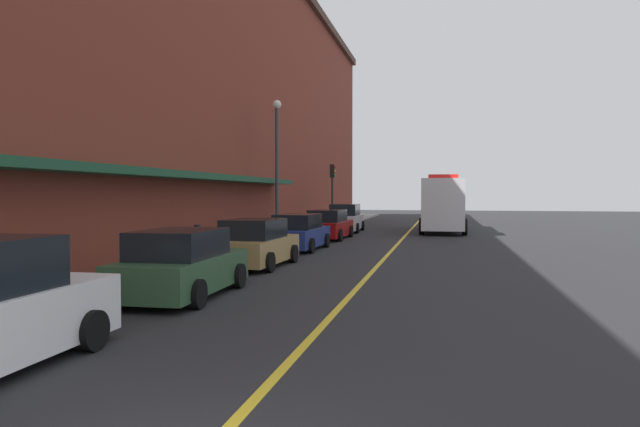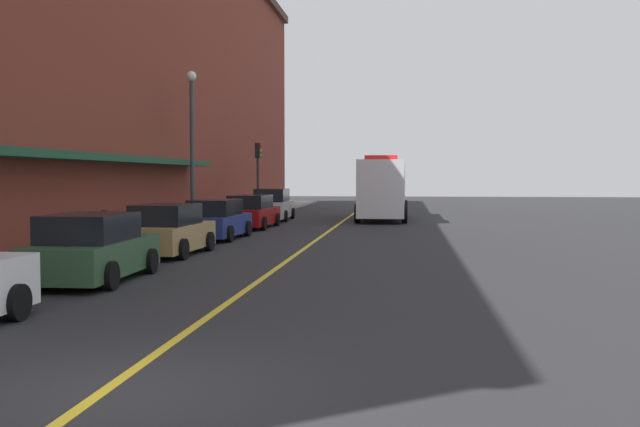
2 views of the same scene
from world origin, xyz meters
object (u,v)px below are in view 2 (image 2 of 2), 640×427
object	(u,v)px
parked_car_5	(273,206)
traffic_light_near	(258,165)
parking_meter_1	(105,224)
parking_meter_3	(199,209)
parked_car_2	(168,231)
parked_car_3	(216,220)
parked_car_4	(251,212)
parked_car_1	(93,249)
parking_meter_0	(133,220)
parking_meter_2	(142,219)
box_truck	(383,190)
street_lamp_left	(192,133)

from	to	relation	value
parked_car_5	traffic_light_near	xyz separation A→B (m)	(-1.29, 2.24, 2.32)
parking_meter_1	parking_meter_3	world-z (taller)	same
parked_car_2	traffic_light_near	xyz separation A→B (m)	(-1.32, 20.16, 2.40)
parked_car_3	parked_car_4	bearing A→B (deg)	0.80
parked_car_5	parked_car_1	bearing A→B (deg)	178.75
parked_car_3	parking_meter_1	bearing A→B (deg)	170.95
parked_car_1	parking_meter_1	size ratio (longest dim) A/B	3.34
parking_meter_1	traffic_light_near	xyz separation A→B (m)	(0.06, 21.74, 2.10)
parked_car_5	parking_meter_0	world-z (taller)	parked_car_5
parking_meter_2	traffic_light_near	world-z (taller)	traffic_light_near
box_truck	parking_meter_2	xyz separation A→B (m)	(-7.50, -18.20, -0.65)
parked_car_4	street_lamp_left	bearing A→B (deg)	145.24
parked_car_1	traffic_light_near	distance (m)	25.98
parking_meter_0	parking_meter_3	bearing A→B (deg)	90.00
box_truck	street_lamp_left	bearing A→B (deg)	-37.58
parked_car_4	parking_meter_2	bearing A→B (deg)	173.43
parked_car_1	box_truck	bearing A→B (deg)	-15.25
parking_meter_1	parked_car_1	bearing A→B (deg)	-70.19
parking_meter_2	street_lamp_left	distance (m)	8.45
parked_car_4	parked_car_5	world-z (taller)	parked_car_5
parking_meter_1	street_lamp_left	xyz separation A→B (m)	(-0.60, 10.71, 3.34)
parking_meter_3	parking_meter_2	bearing A→B (deg)	-90.00
parked_car_4	parking_meter_2	world-z (taller)	parked_car_4
traffic_light_near	parked_car_2	bearing A→B (deg)	-86.26
parked_car_1	parking_meter_3	distance (m)	13.81
parked_car_1	parking_meter_1	world-z (taller)	parked_car_1
parked_car_1	parked_car_4	bearing A→B (deg)	-1.73
parked_car_3	parking_meter_3	world-z (taller)	parked_car_3
parking_meter_1	parking_meter_3	size ratio (longest dim) A/B	1.00
parked_car_1	box_truck	world-z (taller)	box_truck
street_lamp_left	parking_meter_3	bearing A→B (deg)	-60.65
box_truck	parking_meter_2	world-z (taller)	box_truck
parked_car_1	parked_car_3	world-z (taller)	parked_car_1
parked_car_1	parking_meter_1	distance (m)	4.35
traffic_light_near	parked_car_1	bearing A→B (deg)	-86.88
parked_car_4	parked_car_5	xyz separation A→B (m)	(-0.09, 5.97, 0.08)
parking_meter_2	street_lamp_left	world-z (taller)	street_lamp_left
parking_meter_2	parking_meter_3	xyz separation A→B (m)	(0.00, 6.68, 0.00)
box_truck	parking_meter_0	xyz separation A→B (m)	(-7.50, -18.94, -0.65)
street_lamp_left	box_truck	bearing A→B (deg)	52.25
traffic_light_near	parked_car_5	bearing A→B (deg)	-60.07
parked_car_2	parked_car_5	xyz separation A→B (m)	(-0.03, 17.92, 0.08)
parked_car_4	street_lamp_left	world-z (taller)	street_lamp_left
parked_car_3	street_lamp_left	bearing A→B (deg)	32.21
parking_meter_1	traffic_light_near	size ratio (longest dim) A/B	0.31
traffic_light_near	parking_meter_3	bearing A→B (deg)	-90.29
parking_meter_2	parking_meter_3	size ratio (longest dim) A/B	1.00
parking_meter_0	parking_meter_3	world-z (taller)	same
parked_car_2	parking_meter_1	xyz separation A→B (m)	(-1.38, -1.59, 0.30)
box_truck	parking_meter_0	size ratio (longest dim) A/B	7.12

